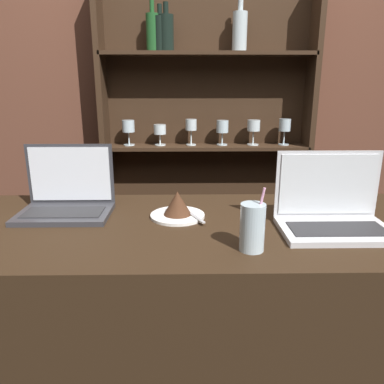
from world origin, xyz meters
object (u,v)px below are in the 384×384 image
Objects in this scene: laptop_far at (333,212)px; cake_plate at (178,207)px; laptop_near at (67,198)px; water_glass at (252,227)px.

cake_plate is at bearing 166.73° from laptop_far.
laptop_near is at bearing 169.32° from laptop_far.
laptop_near is 0.90m from laptop_far.
water_glass is at bearing -28.02° from laptop_near.
laptop_far is at bearing -10.68° from laptop_near.
laptop_near is 0.40m from cake_plate.
laptop_near reaches higher than cake_plate.
water_glass is (0.61, -0.32, 0.01)m from laptop_near.
laptop_far reaches higher than cake_plate.
laptop_near is 1.66× the size of cake_plate.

